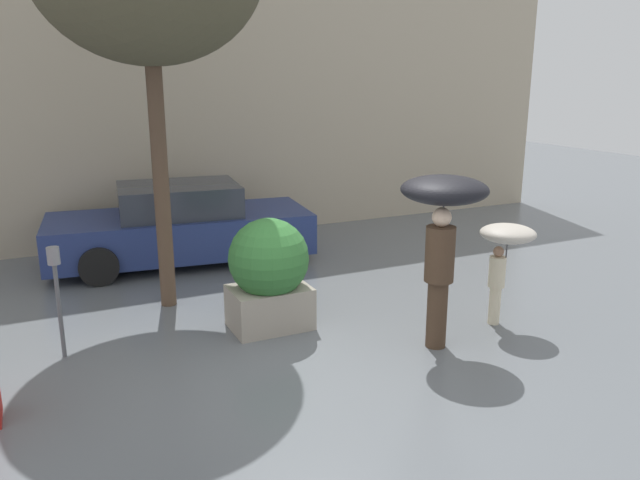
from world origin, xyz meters
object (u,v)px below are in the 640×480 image
(person_child, at_px, (505,245))
(person_adult, at_px, (443,214))
(planter_box, at_px, (269,272))
(parking_meter, at_px, (56,280))
(parked_car_near, at_px, (180,226))

(person_child, bearing_deg, person_adult, -127.71)
(planter_box, height_order, person_adult, person_adult)
(person_child, bearing_deg, parking_meter, -148.98)
(person_adult, height_order, parking_meter, person_adult)
(planter_box, height_order, person_child, planter_box)
(person_child, distance_m, parked_car_near, 5.64)
(person_adult, bearing_deg, parked_car_near, 65.12)
(planter_box, height_order, parked_car_near, planter_box)
(person_child, xyz_separation_m, parking_meter, (-5.30, 1.40, -0.14))
(person_child, height_order, parking_meter, person_child)
(parked_car_near, relative_size, parking_meter, 3.45)
(person_adult, xyz_separation_m, person_child, (1.10, 0.12, -0.54))
(planter_box, bearing_deg, person_child, -23.48)
(planter_box, bearing_deg, person_adult, -38.31)
(person_adult, distance_m, parked_car_near, 5.30)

